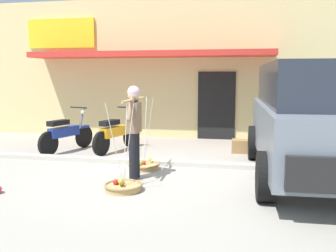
% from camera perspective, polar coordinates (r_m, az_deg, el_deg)
% --- Properties ---
extents(ground_plane, '(90.00, 90.00, 0.00)m').
position_cam_1_polar(ground_plane, '(7.32, -3.89, -7.14)').
color(ground_plane, '#9E998C').
extents(sidewalk_curb, '(20.00, 0.24, 0.10)m').
position_cam_1_polar(sidewalk_curb, '(7.97, -2.59, -5.55)').
color(sidewalk_curb, '#BAB4A5').
rests_on(sidewalk_curb, ground).
extents(fruit_vendor, '(0.22, 1.45, 1.70)m').
position_cam_1_polar(fruit_vendor, '(6.72, -5.22, -0.00)').
color(fruit_vendor, black).
rests_on(fruit_vendor, ground).
extents(fruit_basket_left_side, '(0.64, 0.64, 1.45)m').
position_cam_1_polar(fruit_basket_left_side, '(7.57, -3.75, -6.05)').
color(fruit_basket_left_side, tan).
rests_on(fruit_basket_left_side, ground).
extents(fruit_basket_right_side, '(0.64, 0.64, 1.45)m').
position_cam_1_polar(fruit_basket_right_side, '(6.22, -6.88, -9.11)').
color(fruit_basket_right_side, tan).
rests_on(fruit_basket_right_side, ground).
extents(motorcycle_nearest_shop, '(0.71, 1.76, 1.09)m').
position_cam_1_polar(motorcycle_nearest_shop, '(9.57, -15.36, -1.14)').
color(motorcycle_nearest_shop, black).
rests_on(motorcycle_nearest_shop, ground).
extents(motorcycle_second_in_row, '(0.70, 1.76, 1.09)m').
position_cam_1_polar(motorcycle_second_in_row, '(9.36, -8.00, -1.13)').
color(motorcycle_second_in_row, black).
rests_on(motorcycle_second_in_row, ground).
extents(parked_truck, '(2.25, 4.85, 2.10)m').
position_cam_1_polar(parked_truck, '(7.25, 21.41, 1.30)').
color(parked_truck, slate).
rests_on(parked_truck, ground).
extents(storefront_building, '(13.00, 6.00, 4.20)m').
position_cam_1_polar(storefront_building, '(13.85, 0.04, 8.58)').
color(storefront_building, '#DBC684').
rests_on(storefront_building, ground).
extents(wooden_crate, '(0.44, 0.36, 0.32)m').
position_cam_1_polar(wooden_crate, '(9.33, 11.09, -3.05)').
color(wooden_crate, olive).
rests_on(wooden_crate, ground).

